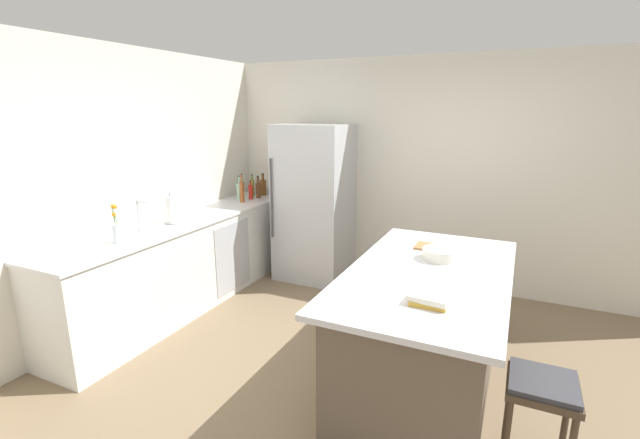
# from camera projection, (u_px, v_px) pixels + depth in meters

# --- Properties ---
(ground_plane) EXTENTS (7.20, 7.20, 0.00)m
(ground_plane) POSITION_uv_depth(u_px,v_px,m) (355.00, 381.00, 3.33)
(ground_plane) COLOR #7A664C
(wall_rear) EXTENTS (6.00, 0.10, 2.60)m
(wall_rear) POSITION_uv_depth(u_px,v_px,m) (426.00, 174.00, 4.98)
(wall_rear) COLOR silver
(wall_rear) RESTS_ON ground_plane
(wall_left) EXTENTS (0.10, 6.00, 2.60)m
(wall_left) POSITION_uv_depth(u_px,v_px,m) (109.00, 190.00, 4.01)
(wall_left) COLOR silver
(wall_left) RESTS_ON ground_plane
(counter_run_left) EXTENTS (0.63, 3.12, 0.93)m
(counter_run_left) POSITION_uv_depth(u_px,v_px,m) (187.00, 262.00, 4.56)
(counter_run_left) COLOR silver
(counter_run_left) RESTS_ON ground_plane
(kitchen_island) EXTENTS (1.09, 1.99, 0.92)m
(kitchen_island) POSITION_uv_depth(u_px,v_px,m) (425.00, 329.00, 3.18)
(kitchen_island) COLOR brown
(kitchen_island) RESTS_ON ground_plane
(refrigerator) EXTENTS (0.82, 0.74, 1.86)m
(refrigerator) POSITION_uv_depth(u_px,v_px,m) (314.00, 203.00, 5.22)
(refrigerator) COLOR #B7BABF
(refrigerator) RESTS_ON ground_plane
(bar_stool) EXTENTS (0.36, 0.36, 0.63)m
(bar_stool) POSITION_uv_depth(u_px,v_px,m) (541.00, 398.00, 2.34)
(bar_stool) COLOR #473828
(bar_stool) RESTS_ON ground_plane
(sink_faucet) EXTENTS (0.15, 0.05, 0.30)m
(sink_faucet) POSITION_uv_depth(u_px,v_px,m) (140.00, 215.00, 3.97)
(sink_faucet) COLOR silver
(sink_faucet) RESTS_ON counter_run_left
(flower_vase) EXTENTS (0.07, 0.07, 0.33)m
(flower_vase) POSITION_uv_depth(u_px,v_px,m) (116.00, 230.00, 3.64)
(flower_vase) COLOR silver
(flower_vase) RESTS_ON counter_run_left
(paper_towel_roll) EXTENTS (0.14, 0.14, 0.31)m
(paper_towel_roll) POSITION_uv_depth(u_px,v_px,m) (171.00, 210.00, 4.25)
(paper_towel_roll) COLOR gray
(paper_towel_roll) RESTS_ON counter_run_left
(whiskey_bottle) EXTENTS (0.08, 0.08, 0.28)m
(whiskey_bottle) POSITION_uv_depth(u_px,v_px,m) (263.00, 187.00, 5.66)
(whiskey_bottle) COLOR brown
(whiskey_bottle) RESTS_ON counter_run_left
(olive_oil_bottle) EXTENTS (0.06, 0.06, 0.28)m
(olive_oil_bottle) POSITION_uv_depth(u_px,v_px,m) (252.00, 187.00, 5.62)
(olive_oil_bottle) COLOR olive
(olive_oil_bottle) RESTS_ON counter_run_left
(syrup_bottle) EXTENTS (0.06, 0.06, 0.28)m
(syrup_bottle) POSITION_uv_depth(u_px,v_px,m) (258.00, 189.00, 5.49)
(syrup_bottle) COLOR #5B3319
(syrup_bottle) RESTS_ON counter_run_left
(hot_sauce_bottle) EXTENTS (0.06, 0.06, 0.23)m
(hot_sauce_bottle) POSITION_uv_depth(u_px,v_px,m) (251.00, 192.00, 5.43)
(hot_sauce_bottle) COLOR red
(hot_sauce_bottle) RESTS_ON counter_run_left
(gin_bottle) EXTENTS (0.08, 0.08, 0.30)m
(gin_bottle) POSITION_uv_depth(u_px,v_px,m) (240.00, 191.00, 5.36)
(gin_bottle) COLOR #8CB79E
(gin_bottle) RESTS_ON counter_run_left
(vinegar_bottle) EXTENTS (0.06, 0.06, 0.35)m
(vinegar_bottle) POSITION_uv_depth(u_px,v_px,m) (242.00, 192.00, 5.23)
(vinegar_bottle) COLOR #994C23
(vinegar_bottle) RESTS_ON counter_run_left
(cookbook_stack) EXTENTS (0.25, 0.20, 0.06)m
(cookbook_stack) POSITION_uv_depth(u_px,v_px,m) (430.00, 299.00, 2.54)
(cookbook_stack) COLOR gold
(cookbook_stack) RESTS_ON kitchen_island
(mixing_bowl) EXTENTS (0.27, 0.27, 0.08)m
(mixing_bowl) POSITION_uv_depth(u_px,v_px,m) (440.00, 254.00, 3.30)
(mixing_bowl) COLOR silver
(mixing_bowl) RESTS_ON kitchen_island
(cutting_board) EXTENTS (0.29, 0.20, 0.02)m
(cutting_board) POSITION_uv_depth(u_px,v_px,m) (433.00, 247.00, 3.57)
(cutting_board) COLOR #9E7042
(cutting_board) RESTS_ON kitchen_island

